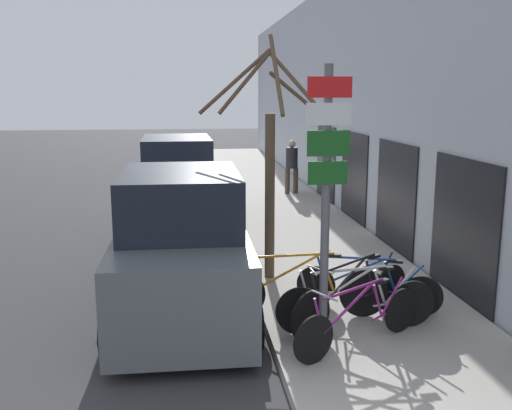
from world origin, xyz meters
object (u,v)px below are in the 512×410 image
Objects in this scene: bicycle_1 at (357,303)px; parked_car_1 at (178,190)px; bicycle_3 at (303,290)px; street_tree at (269,166)px; pedestrian_near at (292,163)px; signpost at (326,194)px; bicycle_0 at (360,320)px; parked_car_0 at (182,249)px; bicycle_4 at (368,286)px; bicycle_2 at (353,297)px.

parked_car_1 is at bearing 18.22° from bicycle_1.
street_tree is (-0.21, 1.87, 1.57)m from bicycle_3.
signpost is at bearing 66.78° from pedestrian_near.
street_tree reaches higher than bicycle_1.
parked_car_0 is at bearing 21.49° from bicycle_0.
bicycle_1 is 3.02m from street_tree.
bicycle_0 reaches higher than bicycle_4.
parked_car_0 is at bearing 102.51° from bicycle_4.
bicycle_0 is 0.98× the size of bicycle_4.
bicycle_3 is at bearing 124.29° from bicycle_4.
parked_car_0 is 2.17m from street_tree.
parked_car_1 is at bearing 50.93° from bicycle_4.
signpost is 1.74m from bicycle_1.
bicycle_1 reaches higher than bicycle_4.
bicycle_0 is at bearing -72.90° from parked_car_1.
bicycle_0 is at bearing -14.84° from signpost.
parked_car_0 is 2.69× the size of pedestrian_near.
bicycle_0 is 3.43m from street_tree.
street_tree reaches higher than parked_car_0.
street_tree is (-0.84, 2.42, 1.60)m from bicycle_1.
bicycle_3 is (-0.07, 0.94, -1.57)m from signpost.
pedestrian_near is (3.60, 4.20, 0.09)m from parked_car_1.
bicycle_1 is 0.19m from bicycle_2.
bicycle_4 is at bearing -30.79° from bicycle_1.
bicycle_0 is at bearing -177.26° from bicycle_4.
parked_car_0 is (-1.71, 0.78, 0.45)m from bicycle_3.
bicycle_0 is 0.78× the size of bicycle_3.
bicycle_1 is at bearing -70.71° from parked_car_1.
street_tree is at bearing 60.99° from bicycle_4.
bicycle_2 is 0.43× the size of parked_car_1.
parked_car_1 reaches higher than parked_car_0.
bicycle_1 is 7.04m from parked_car_1.
bicycle_4 is (1.03, 0.17, -0.05)m from bicycle_3.
bicycle_0 is (0.45, -0.12, -1.62)m from signpost.
signpost is 1.79× the size of bicycle_4.
pedestrian_near is (1.79, 10.23, 0.57)m from bicycle_3.
bicycle_2 is at bearing -69.17° from street_tree.
signpost is at bearing 122.57° from bicycle_1.
street_tree is (-0.85, 2.24, 1.58)m from bicycle_2.
street_tree is (-2.00, -8.36, 1.00)m from pedestrian_near.
signpost is at bearing -43.35° from parked_car_0.
bicycle_1 is at bearing -41.55° from bicycle_0.
bicycle_1 is (0.56, 0.39, -1.60)m from signpost.
parked_car_0 is (-2.23, 1.84, 0.50)m from bicycle_0.
bicycle_1 is 1.11× the size of bicycle_2.
parked_car_1 is 4.59m from street_tree.
pedestrian_near is at bearing 70.37° from parked_car_0.
bicycle_0 is 0.41× the size of parked_car_1.
parked_car_1 is 5.53m from pedestrian_near.
parked_car_1 is at bearing 111.10° from street_tree.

